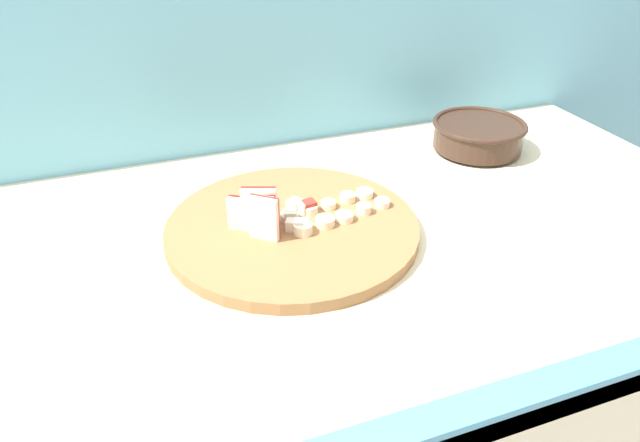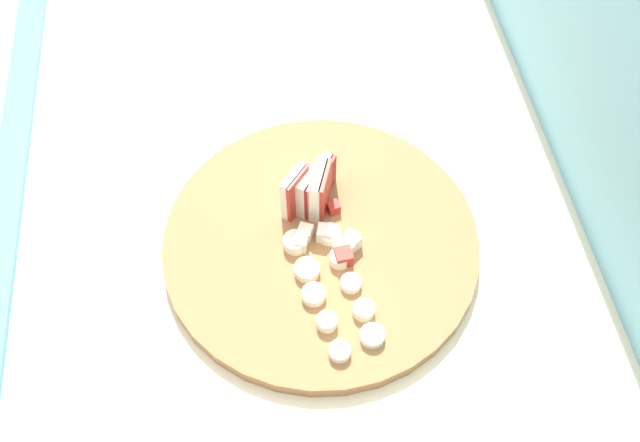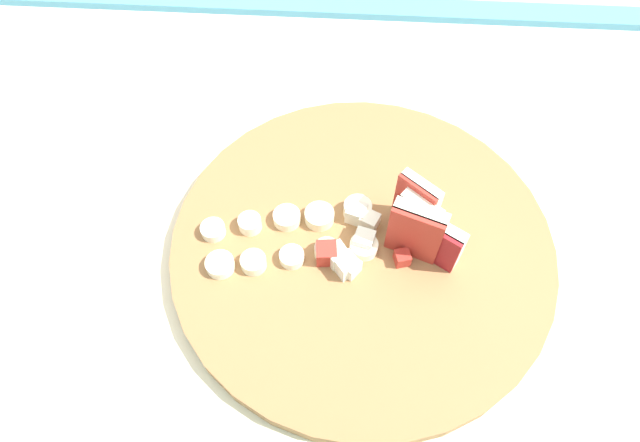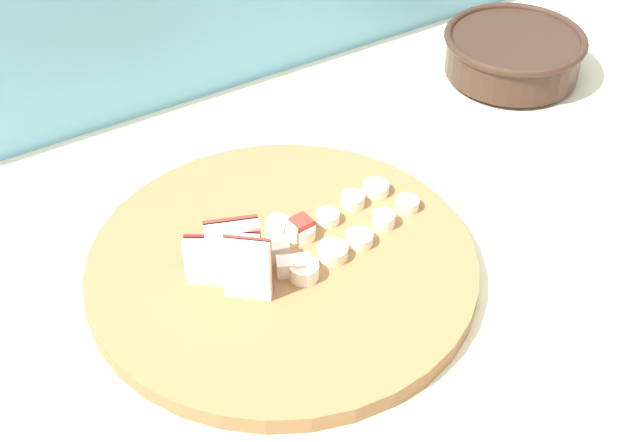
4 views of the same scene
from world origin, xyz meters
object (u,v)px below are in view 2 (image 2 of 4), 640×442
Objects in this scene: cutting_board at (321,243)px; apple_dice_pile at (332,240)px; apple_wedge_fan at (313,189)px; banana_slice_rows at (329,284)px.

apple_dice_pile reaches higher than cutting_board.
apple_dice_pile is at bearing 12.86° from apple_wedge_fan.
apple_dice_pile is 0.06m from banana_slice_rows.
cutting_board is 2.16× the size of banana_slice_rows.
apple_wedge_fan is 0.84× the size of apple_dice_pile.
apple_wedge_fan is 0.12m from banana_slice_rows.
apple_dice_pile is at bearing 49.88° from cutting_board.
apple_dice_pile reaches higher than banana_slice_rows.
apple_dice_pile is at bearing 168.60° from banana_slice_rows.
cutting_board is 0.07m from apple_wedge_fan.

